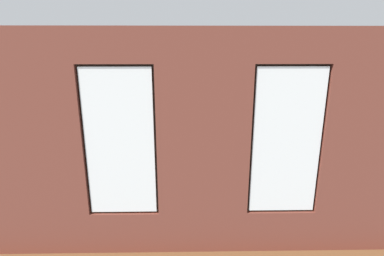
# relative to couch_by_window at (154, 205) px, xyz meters

# --- Properties ---
(ground_plane) EXTENTS (6.91, 6.44, 0.10)m
(ground_plane) POSITION_rel_couch_by_window_xyz_m (-0.75, -2.19, -0.38)
(ground_plane) COLOR brown
(brick_wall_with_windows) EXTENTS (6.31, 0.30, 3.03)m
(brick_wall_with_windows) POSITION_rel_couch_by_window_xyz_m (-0.75, 0.65, 1.16)
(brick_wall_with_windows) COLOR brown
(brick_wall_with_windows) RESTS_ON ground_plane
(white_wall_right) EXTENTS (0.10, 5.44, 3.03)m
(white_wall_right) POSITION_rel_couch_by_window_xyz_m (2.36, -1.99, 1.19)
(white_wall_right) COLOR silver
(white_wall_right) RESTS_ON ground_plane
(couch_by_window) EXTENTS (2.04, 0.87, 0.80)m
(couch_by_window) POSITION_rel_couch_by_window_xyz_m (0.00, 0.00, 0.00)
(couch_by_window) COLOR black
(couch_by_window) RESTS_ON ground_plane
(couch_left) EXTENTS (0.99, 1.81, 0.80)m
(couch_left) POSITION_rel_couch_by_window_xyz_m (-3.20, -2.39, 0.00)
(couch_left) COLOR black
(couch_left) RESTS_ON ground_plane
(coffee_table) EXTENTS (1.21, 0.74, 0.46)m
(coffee_table) POSITION_rel_couch_by_window_xyz_m (-0.40, -2.12, 0.07)
(coffee_table) COLOR #A87547
(coffee_table) RESTS_ON ground_plane
(cup_ceramic) EXTENTS (0.09, 0.09, 0.10)m
(cup_ceramic) POSITION_rel_couch_by_window_xyz_m (-0.04, -2.01, 0.18)
(cup_ceramic) COLOR #4C4C51
(cup_ceramic) RESTS_ON coffee_table
(candle_jar) EXTENTS (0.08, 0.08, 0.12)m
(candle_jar) POSITION_rel_couch_by_window_xyz_m (-0.25, -2.22, 0.19)
(candle_jar) COLOR #B7333D
(candle_jar) RESTS_ON coffee_table
(table_plant_small) EXTENTS (0.14, 0.14, 0.23)m
(table_plant_small) POSITION_rel_couch_by_window_xyz_m (-0.40, -2.12, 0.25)
(table_plant_small) COLOR #9E5638
(table_plant_small) RESTS_ON coffee_table
(remote_black) EXTENTS (0.06, 0.17, 0.02)m
(remote_black) POSITION_rel_couch_by_window_xyz_m (-0.74, -2.25, 0.14)
(remote_black) COLOR black
(remote_black) RESTS_ON coffee_table
(remote_silver) EXTENTS (0.18, 0.11, 0.02)m
(remote_silver) POSITION_rel_couch_by_window_xyz_m (-0.49, -2.01, 0.14)
(remote_silver) COLOR #B2B2B7
(remote_silver) RESTS_ON coffee_table
(media_console) EXTENTS (1.09, 0.42, 0.47)m
(media_console) POSITION_rel_couch_by_window_xyz_m (2.06, -2.07, -0.09)
(media_console) COLOR black
(media_console) RESTS_ON ground_plane
(tv_flatscreen) EXTENTS (1.13, 0.20, 0.80)m
(tv_flatscreen) POSITION_rel_couch_by_window_xyz_m (2.06, -2.08, 0.55)
(tv_flatscreen) COLOR black
(tv_flatscreen) RESTS_ON media_console
(potted_plant_foreground_right) EXTENTS (1.08, 1.12, 1.39)m
(potted_plant_foreground_right) POSITION_rel_couch_by_window_xyz_m (1.75, -4.35, 0.37)
(potted_plant_foreground_right) COLOR #9E5638
(potted_plant_foreground_right) RESTS_ON ground_plane
(potted_plant_between_couches) EXTENTS (0.97, 1.01, 1.19)m
(potted_plant_between_couches) POSITION_rel_couch_by_window_xyz_m (-1.47, -0.04, 0.32)
(potted_plant_between_couches) COLOR gray
(potted_plant_between_couches) RESTS_ON ground_plane
(potted_plant_by_left_couch) EXTENTS (0.34, 0.34, 0.60)m
(potted_plant_by_left_couch) POSITION_rel_couch_by_window_xyz_m (-2.80, -3.71, 0.05)
(potted_plant_by_left_couch) COLOR #47423D
(potted_plant_by_left_couch) RESTS_ON ground_plane
(potted_plant_mid_room_small) EXTENTS (0.23, 0.23, 0.50)m
(potted_plant_mid_room_small) POSITION_rel_couch_by_window_xyz_m (-1.34, -2.81, 0.02)
(potted_plant_mid_room_small) COLOR beige
(potted_plant_mid_room_small) RESTS_ON ground_plane
(potted_plant_corner_far_left) EXTENTS (0.97, 1.07, 1.35)m
(potted_plant_corner_far_left) POSITION_rel_couch_by_window_xyz_m (-3.35, 0.10, 0.24)
(potted_plant_corner_far_left) COLOR #47423D
(potted_plant_corner_far_left) RESTS_ON ground_plane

